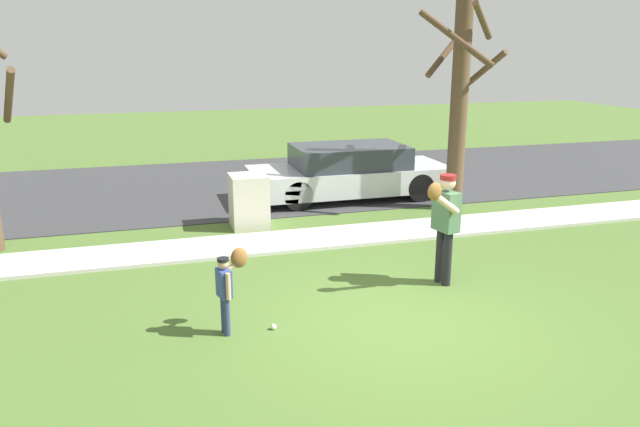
{
  "coord_description": "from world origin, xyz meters",
  "views": [
    {
      "loc": [
        -3.02,
        -6.64,
        3.45
      ],
      "look_at": [
        -0.52,
        1.87,
        1.0
      ],
      "focal_mm": 34.18,
      "sensor_mm": 36.0,
      "label": 1
    }
  ],
  "objects_px": {
    "person_adult": "(444,217)",
    "parked_sedan_silver": "(349,172)",
    "baseball": "(274,327)",
    "person_child": "(229,280)",
    "street_tree_near": "(460,99)",
    "utility_cabinet": "(249,201)"
  },
  "relations": [
    {
      "from": "person_child",
      "to": "parked_sedan_silver",
      "type": "bearing_deg",
      "value": 46.37
    },
    {
      "from": "person_adult",
      "to": "person_child",
      "type": "bearing_deg",
      "value": -0.96
    },
    {
      "from": "street_tree_near",
      "to": "person_adult",
      "type": "bearing_deg",
      "value": -120.57
    },
    {
      "from": "baseball",
      "to": "utility_cabinet",
      "type": "xyz_separation_m",
      "value": [
        0.5,
        4.58,
        0.48
      ]
    },
    {
      "from": "baseball",
      "to": "parked_sedan_silver",
      "type": "bearing_deg",
      "value": 63.24
    },
    {
      "from": "person_adult",
      "to": "parked_sedan_silver",
      "type": "xyz_separation_m",
      "value": [
        0.41,
        5.44,
        -0.42
      ]
    },
    {
      "from": "person_adult",
      "to": "baseball",
      "type": "relative_size",
      "value": 22.49
    },
    {
      "from": "baseball",
      "to": "utility_cabinet",
      "type": "bearing_deg",
      "value": 83.76
    },
    {
      "from": "utility_cabinet",
      "to": "person_child",
      "type": "bearing_deg",
      "value": -102.92
    },
    {
      "from": "street_tree_near",
      "to": "parked_sedan_silver",
      "type": "xyz_separation_m",
      "value": [
        -1.9,
        1.52,
        -1.75
      ]
    },
    {
      "from": "utility_cabinet",
      "to": "parked_sedan_silver",
      "type": "relative_size",
      "value": 0.23
    },
    {
      "from": "person_adult",
      "to": "person_child",
      "type": "height_order",
      "value": "person_adult"
    },
    {
      "from": "person_adult",
      "to": "baseball",
      "type": "distance_m",
      "value": 3.01
    },
    {
      "from": "person_child",
      "to": "baseball",
      "type": "distance_m",
      "value": 0.84
    },
    {
      "from": "baseball",
      "to": "utility_cabinet",
      "type": "relative_size",
      "value": 0.07
    },
    {
      "from": "utility_cabinet",
      "to": "street_tree_near",
      "type": "distance_m",
      "value": 4.91
    },
    {
      "from": "baseball",
      "to": "person_adult",
      "type": "bearing_deg",
      "value": 16.0
    },
    {
      "from": "utility_cabinet",
      "to": "street_tree_near",
      "type": "bearing_deg",
      "value": 1.5
    },
    {
      "from": "person_child",
      "to": "baseball",
      "type": "xyz_separation_m",
      "value": [
        0.53,
        -0.11,
        -0.64
      ]
    },
    {
      "from": "person_adult",
      "to": "person_child",
      "type": "relative_size",
      "value": 1.6
    },
    {
      "from": "person_adult",
      "to": "person_child",
      "type": "xyz_separation_m",
      "value": [
        -3.25,
        -0.68,
        -0.36
      ]
    },
    {
      "from": "person_child",
      "to": "street_tree_near",
      "type": "height_order",
      "value": "street_tree_near"
    }
  ]
}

